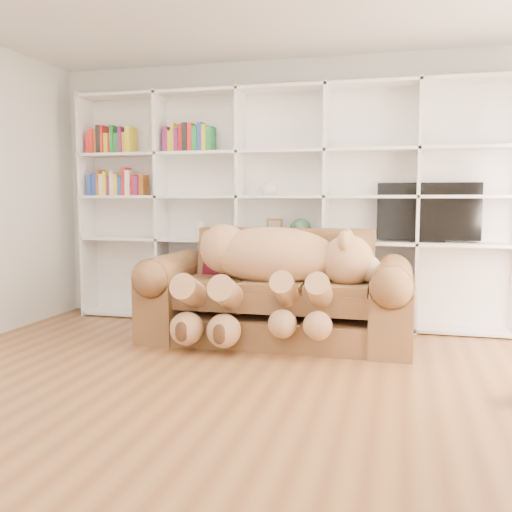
# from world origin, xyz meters

# --- Properties ---
(floor) EXTENTS (5.00, 5.00, 0.00)m
(floor) POSITION_xyz_m (0.00, 0.00, 0.00)
(floor) COLOR brown
(floor) RESTS_ON ground
(wall_back) EXTENTS (5.00, 0.02, 2.70)m
(wall_back) POSITION_xyz_m (0.00, 2.50, 1.35)
(wall_back) COLOR white
(wall_back) RESTS_ON floor
(bookshelf) EXTENTS (4.43, 0.35, 2.40)m
(bookshelf) POSITION_xyz_m (-0.24, 2.36, 1.31)
(bookshelf) COLOR white
(bookshelf) RESTS_ON floor
(sofa) EXTENTS (2.37, 1.03, 1.00)m
(sofa) POSITION_xyz_m (0.10, 1.64, 0.38)
(sofa) COLOR brown
(sofa) RESTS_ON floor
(teddy_bear) EXTENTS (1.71, 0.95, 0.99)m
(teddy_bear) POSITION_xyz_m (0.08, 1.44, 0.69)
(teddy_bear) COLOR tan
(teddy_bear) RESTS_ON sofa
(throw_pillow) EXTENTS (0.43, 0.29, 0.41)m
(throw_pillow) POSITION_xyz_m (-0.46, 1.81, 0.70)
(throw_pillow) COLOR maroon
(throw_pillow) RESTS_ON sofa
(tv) EXTENTS (0.96, 0.18, 0.57)m
(tv) POSITION_xyz_m (1.42, 2.35, 1.14)
(tv) COLOR black
(tv) RESTS_ON bookshelf
(picture_frame) EXTENTS (0.16, 0.04, 0.20)m
(picture_frame) POSITION_xyz_m (-0.08, 2.30, 0.98)
(picture_frame) COLOR #543B1C
(picture_frame) RESTS_ON bookshelf
(green_vase) EXTENTS (0.22, 0.22, 0.22)m
(green_vase) POSITION_xyz_m (0.19, 2.30, 0.97)
(green_vase) COLOR #295138
(green_vase) RESTS_ON bookshelf
(figurine_tall) EXTENTS (0.12, 0.12, 0.18)m
(figurine_tall) POSITION_xyz_m (-0.88, 2.30, 0.96)
(figurine_tall) COLOR silver
(figurine_tall) RESTS_ON bookshelf
(figurine_short) EXTENTS (0.07, 0.07, 0.11)m
(figurine_short) POSITION_xyz_m (-0.73, 2.30, 0.92)
(figurine_short) COLOR silver
(figurine_short) RESTS_ON bookshelf
(snow_globe) EXTENTS (0.11, 0.11, 0.11)m
(snow_globe) POSITION_xyz_m (-0.65, 2.30, 0.92)
(snow_globe) COLOR silver
(snow_globe) RESTS_ON bookshelf
(shelf_vase) EXTENTS (0.21, 0.21, 0.18)m
(shelf_vase) POSITION_xyz_m (-0.15, 2.30, 1.40)
(shelf_vase) COLOR silver
(shelf_vase) RESTS_ON bookshelf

